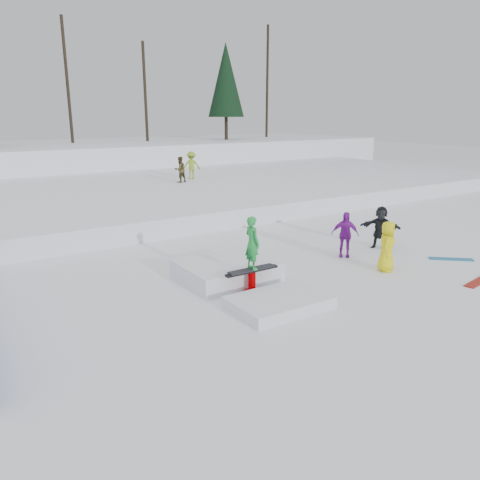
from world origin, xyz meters
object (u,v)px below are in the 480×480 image
walker_olive (180,170)px  walker_ygreen (191,165)px  spectator_purple (345,234)px  spectator_yellow (387,246)px  jib_rail_feature (240,276)px  spectator_dark (380,227)px

walker_olive → walker_ygreen: walker_ygreen is taller
spectator_purple → walker_olive: bearing=129.9°
walker_ygreen → walker_olive: bearing=59.6°
spectator_yellow → jib_rail_feature: bearing=131.6°
walker_olive → spectator_yellow: 15.77m
walker_olive → spectator_purple: walker_olive is taller
spectator_purple → jib_rail_feature: jib_rail_feature is taller
spectator_purple → jib_rail_feature: bearing=-130.9°
spectator_dark → spectator_yellow: bearing=-78.8°
spectator_dark → jib_rail_feature: bearing=-118.9°
walker_olive → walker_ygreen: bearing=-153.8°
walker_ygreen → spectator_dark: 14.84m
spectator_dark → walker_olive: bearing=150.6°
jib_rail_feature → spectator_dark: bearing=4.8°
spectator_yellow → spectator_purple: bearing=57.5°
walker_ygreen → spectator_purple: bearing=105.5°
walker_ygreen → spectator_yellow: (-1.98, -16.63, -0.86)m
walker_olive → spectator_yellow: walker_olive is taller
walker_ygreen → spectator_purple: walker_ygreen is taller
walker_ygreen → spectator_dark: walker_ygreen is taller
walker_olive → jib_rail_feature: bearing=59.6°
walker_olive → jib_rail_feature: size_ratio=0.34×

